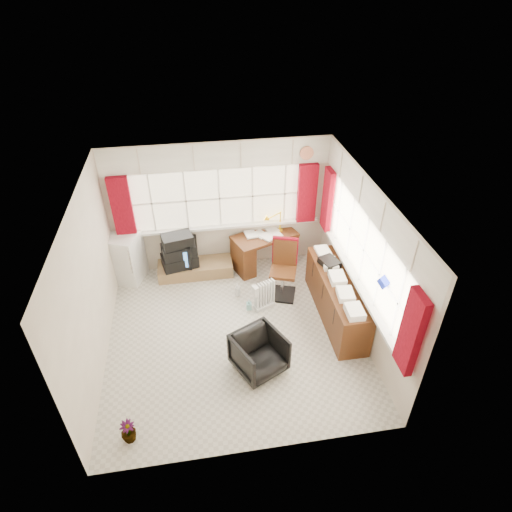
{
  "coord_description": "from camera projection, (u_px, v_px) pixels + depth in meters",
  "views": [
    {
      "loc": [
        -0.44,
        -4.89,
        5.07
      ],
      "look_at": [
        0.43,
        0.55,
        1.13
      ],
      "focal_mm": 30.0,
      "sensor_mm": 36.0,
      "label": 1
    }
  ],
  "objects": [
    {
      "name": "window_back",
      "position": [
        221.0,
        223.0,
        7.95
      ],
      "size": [
        3.7,
        0.12,
        3.6
      ],
      "color": "beige",
      "rests_on": "room_walls"
    },
    {
      "name": "task_chair",
      "position": [
        284.0,
        265.0,
        7.49
      ],
      "size": [
        0.58,
        0.6,
        1.09
      ],
      "color": "black",
      "rests_on": "ground"
    },
    {
      "name": "file_tray",
      "position": [
        329.0,
        263.0,
        7.18
      ],
      "size": [
        0.36,
        0.4,
        0.11
      ],
      "primitive_type": "cube",
      "rotation": [
        0.0,
        0.0,
        0.33
      ],
      "color": "black",
      "rests_on": "credenza"
    },
    {
      "name": "credenza",
      "position": [
        336.0,
        297.0,
        7.09
      ],
      "size": [
        0.5,
        2.0,
        0.85
      ],
      "color": "#582E14",
      "rests_on": "ground"
    },
    {
      "name": "curtains",
      "position": [
        282.0,
        224.0,
        6.95
      ],
      "size": [
        3.83,
        3.83,
        1.15
      ],
      "color": "maroon",
      "rests_on": "room_walls"
    },
    {
      "name": "desk",
      "position": [
        264.0,
        249.0,
        8.26
      ],
      "size": [
        1.34,
        0.98,
        0.73
      ],
      "color": "#582E14",
      "rests_on": "ground"
    },
    {
      "name": "tv_bench",
      "position": [
        196.0,
        269.0,
        8.17
      ],
      "size": [
        1.4,
        0.5,
        0.25
      ],
      "primitive_type": "cube",
      "color": "#936A49",
      "rests_on": "ground"
    },
    {
      "name": "window_right",
      "position": [
        357.0,
        277.0,
        6.64
      ],
      "size": [
        0.12,
        3.7,
        3.6
      ],
      "color": "beige",
      "rests_on": "room_walls"
    },
    {
      "name": "hifi_stack",
      "position": [
        179.0,
        252.0,
        7.86
      ],
      "size": [
        0.71,
        0.54,
        0.67
      ],
      "color": "black",
      "rests_on": "tv_bench"
    },
    {
      "name": "overhead_cabinets",
      "position": [
        287.0,
        177.0,
        6.54
      ],
      "size": [
        3.98,
        3.98,
        0.48
      ],
      "color": "white",
      "rests_on": "room_walls"
    },
    {
      "name": "spray_bottle_a",
      "position": [
        237.0,
        290.0,
        7.65
      ],
      "size": [
        0.11,
        0.11,
        0.27
      ],
      "primitive_type": "imported",
      "rotation": [
        0.0,
        0.0,
        -0.11
      ],
      "color": "silver",
      "rests_on": "ground"
    },
    {
      "name": "ground",
      "position": [
        235.0,
        335.0,
        6.93
      ],
      "size": [
        4.0,
        4.0,
        0.0
      ],
      "primitive_type": "plane",
      "color": "beige",
      "rests_on": "ground"
    },
    {
      "name": "crt_tv",
      "position": [
        180.0,
        252.0,
        7.99
      ],
      "size": [
        0.64,
        0.61,
        0.49
      ],
      "color": "black",
      "rests_on": "tv_bench"
    },
    {
      "name": "radiator",
      "position": [
        265.0,
        297.0,
        7.34
      ],
      "size": [
        0.39,
        0.28,
        0.55
      ],
      "color": "white",
      "rests_on": "ground"
    },
    {
      "name": "office_chair",
      "position": [
        259.0,
        353.0,
        6.2
      ],
      "size": [
        0.91,
        0.92,
        0.63
      ],
      "primitive_type": "imported",
      "rotation": [
        0.0,
        0.0,
        0.46
      ],
      "color": "black",
      "rests_on": "ground"
    },
    {
      "name": "flower_vase",
      "position": [
        128.0,
        431.0,
        5.35
      ],
      "size": [
        0.22,
        0.22,
        0.34
      ],
      "primitive_type": "imported",
      "rotation": [
        0.0,
        0.0,
        -0.14
      ],
      "color": "black",
      "rests_on": "ground"
    },
    {
      "name": "desk_lamp",
      "position": [
        280.0,
        217.0,
        8.03
      ],
      "size": [
        0.18,
        0.16,
        0.44
      ],
      "color": "yellow",
      "rests_on": "desk"
    },
    {
      "name": "mini_fridge",
      "position": [
        126.0,
        258.0,
        7.87
      ],
      "size": [
        0.71,
        0.72,
        0.94
      ],
      "color": "white",
      "rests_on": "ground"
    },
    {
      "name": "spray_bottle_b",
      "position": [
        249.0,
        305.0,
        7.38
      ],
      "size": [
        0.09,
        0.1,
        0.2
      ],
      "primitive_type": "imported",
      "rotation": [
        0.0,
        0.0,
        -0.06
      ],
      "color": "#8BCFCC",
      "rests_on": "ground"
    },
    {
      "name": "room_walls",
      "position": [
        232.0,
        260.0,
        6.06
      ],
      "size": [
        4.0,
        4.0,
        4.0
      ],
      "color": "beige",
      "rests_on": "ground"
    }
  ]
}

